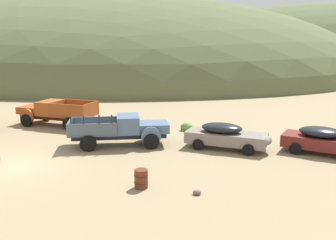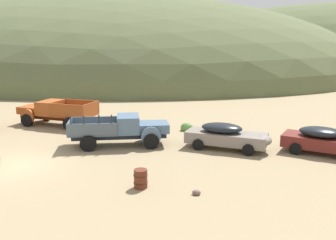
{
  "view_description": "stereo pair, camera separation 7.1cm",
  "coord_description": "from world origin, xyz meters",
  "px_view_note": "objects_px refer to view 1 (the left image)",
  "views": [
    {
      "loc": [
        11.21,
        -16.02,
        6.34
      ],
      "look_at": [
        7.0,
        5.57,
        1.58
      ],
      "focal_mm": 38.72,
      "sensor_mm": 36.0,
      "label": 1
    },
    {
      "loc": [
        11.28,
        -16.01,
        6.34
      ],
      "look_at": [
        7.0,
        5.57,
        1.58
      ],
      "focal_mm": 38.72,
      "sensor_mm": 36.0,
      "label": 2
    }
  ],
  "objects_px": {
    "truck_oxide_orange": "(52,112)",
    "car_oxblood": "(328,141)",
    "car_primer_gray": "(229,136)",
    "oil_drum_foreground": "(141,179)",
    "truck_chalk_blue": "(126,130)"
  },
  "relations": [
    {
      "from": "car_primer_gray",
      "to": "car_oxblood",
      "type": "height_order",
      "value": "same"
    },
    {
      "from": "car_primer_gray",
      "to": "truck_oxide_orange",
      "type": "bearing_deg",
      "value": 174.18
    },
    {
      "from": "oil_drum_foreground",
      "to": "truck_oxide_orange",
      "type": "bearing_deg",
      "value": 133.03
    },
    {
      "from": "car_oxblood",
      "to": "car_primer_gray",
      "type": "bearing_deg",
      "value": -161.14
    },
    {
      "from": "truck_oxide_orange",
      "to": "car_primer_gray",
      "type": "relative_size",
      "value": 1.21
    },
    {
      "from": "truck_oxide_orange",
      "to": "car_oxblood",
      "type": "relative_size",
      "value": 1.21
    },
    {
      "from": "truck_chalk_blue",
      "to": "car_oxblood",
      "type": "relative_size",
      "value": 1.22
    },
    {
      "from": "car_primer_gray",
      "to": "oil_drum_foreground",
      "type": "height_order",
      "value": "car_primer_gray"
    },
    {
      "from": "car_primer_gray",
      "to": "car_oxblood",
      "type": "bearing_deg",
      "value": 10.58
    },
    {
      "from": "oil_drum_foreground",
      "to": "car_primer_gray",
      "type": "bearing_deg",
      "value": 61.99
    },
    {
      "from": "truck_oxide_orange",
      "to": "car_oxblood",
      "type": "distance_m",
      "value": 19.7
    },
    {
      "from": "truck_oxide_orange",
      "to": "oil_drum_foreground",
      "type": "bearing_deg",
      "value": 140.78
    },
    {
      "from": "truck_oxide_orange",
      "to": "truck_chalk_blue",
      "type": "relative_size",
      "value": 1.0
    },
    {
      "from": "truck_oxide_orange",
      "to": "oil_drum_foreground",
      "type": "height_order",
      "value": "truck_oxide_orange"
    },
    {
      "from": "car_primer_gray",
      "to": "oil_drum_foreground",
      "type": "distance_m",
      "value": 7.67
    }
  ]
}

